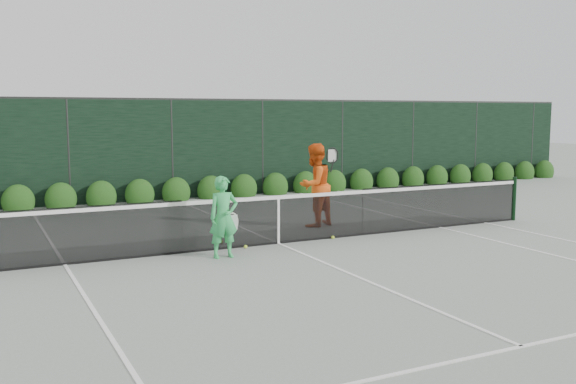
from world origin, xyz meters
name	(u,v)px	position (x,y,z in m)	size (l,w,h in m)	color
ground	(278,244)	(0.00, 0.00, 0.00)	(80.00, 80.00, 0.00)	gray
tennis_net	(277,218)	(-0.02, 0.00, 0.53)	(12.90, 0.10, 1.07)	black
player_woman	(224,217)	(-1.42, -0.66, 0.75)	(0.62, 0.36, 1.49)	#36BA5E
player_man	(315,185)	(1.62, 1.44, 0.96)	(1.15, 1.04, 1.93)	#E75513
court_lines	(278,243)	(0.00, 0.00, 0.01)	(11.03, 23.83, 0.01)	white
windscreen_fence	(351,182)	(0.00, -2.71, 1.51)	(32.00, 21.07, 3.06)	black
hedge_row	(176,193)	(0.00, 7.15, 0.23)	(31.66, 0.65, 0.94)	#12330E
tennis_balls	(268,242)	(-0.18, 0.12, 0.03)	(2.32, 0.73, 0.07)	#D6F636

